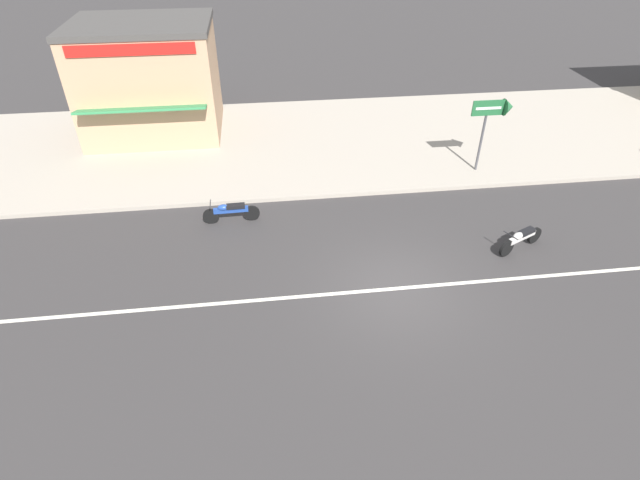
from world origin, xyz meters
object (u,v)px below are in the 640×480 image
object	(u,v)px
motorcycle_0	(521,238)
shopfront_corner_warung	(150,79)
motorcycle_1	(231,211)
arrow_signboard	(501,111)

from	to	relation	value
motorcycle_0	shopfront_corner_warung	xyz separation A→B (m)	(-12.85, 10.92, 2.16)
motorcycle_0	motorcycle_1	distance (m)	9.73
shopfront_corner_warung	motorcycle_0	bearing A→B (deg)	-40.36
motorcycle_1	shopfront_corner_warung	size ratio (longest dim) A/B	0.33
motorcycle_0	arrow_signboard	world-z (taller)	arrow_signboard
motorcycle_0	arrow_signboard	bearing A→B (deg)	77.98
arrow_signboard	shopfront_corner_warung	world-z (taller)	shopfront_corner_warung
motorcycle_1	shopfront_corner_warung	distance (m)	9.12
arrow_signboard	shopfront_corner_warung	bearing A→B (deg)	157.69
arrow_signboard	shopfront_corner_warung	size ratio (longest dim) A/B	0.50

